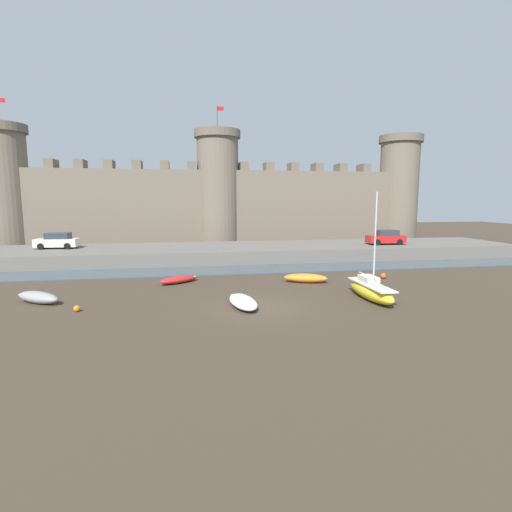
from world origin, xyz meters
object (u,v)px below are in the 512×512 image
Objects in this scene: car_quay_east at (57,241)px; mooring_buoy_mid_mud at (383,276)px; rowboat_near_channel_left at (306,278)px; rowboat_foreground_right at (179,279)px; sailboat_foreground_centre at (371,290)px; car_quay_centre_west at (386,237)px; rowboat_midflat_right at (38,297)px; rowboat_midflat_left at (243,302)px; mooring_buoy_near_shore at (77,309)px.

mooring_buoy_mid_mud is at bearing -25.98° from car_quay_east.
rowboat_foreground_right is (-9.64, 1.47, -0.07)m from rowboat_near_channel_left.
sailboat_foreground_centre reaches higher than car_quay_east.
car_quay_centre_west is 35.00m from car_quay_east.
rowboat_foreground_right is 9.61m from rowboat_midflat_right.
rowboat_foreground_right is 25.02m from car_quay_centre_west.
rowboat_near_channel_left is (-2.56, 5.74, -0.24)m from sailboat_foreground_centre.
rowboat_near_channel_left reaches higher than rowboat_midflat_left.
rowboat_midflat_left reaches higher than mooring_buoy_near_shore.
mooring_buoy_mid_mud is (4.06, 6.12, -0.37)m from sailboat_foreground_centre.
car_quay_centre_west and car_quay_east have the same top height.
car_quay_centre_west reaches higher than mooring_buoy_near_shore.
mooring_buoy_near_shore is 0.09× the size of car_quay_east.
rowboat_foreground_right is at bearing 117.44° from rowboat_midflat_left.
car_quay_centre_west is at bearing 61.68° from mooring_buoy_mid_mud.
rowboat_near_channel_left is 9.75m from rowboat_foreground_right.
mooring_buoy_mid_mud is at bearing -3.83° from rowboat_foreground_right.
car_quay_east reaches higher than rowboat_midflat_left.
sailboat_foreground_centre is at bearing -7.26° from rowboat_midflat_right.
rowboat_midflat_right is at bearing 139.48° from mooring_buoy_near_shore.
sailboat_foreground_centre reaches higher than rowboat_near_channel_left.
rowboat_midflat_left is 1.18× the size of rowboat_foreground_right.
rowboat_near_channel_left is at bearing 19.97° from mooring_buoy_near_shore.
sailboat_foreground_centre is 18.50× the size of mooring_buoy_near_shore.
mooring_buoy_mid_mud is at bearing -118.32° from car_quay_centre_west.
rowboat_midflat_right is at bearing -153.89° from car_quay_centre_west.
car_quay_east is (-6.76, 19.87, 1.97)m from mooring_buoy_near_shore.
rowboat_foreground_right is 0.78× the size of car_quay_centre_west.
rowboat_near_channel_left reaches higher than rowboat_foreground_right.
car_quay_centre_west is 1.00× the size of car_quay_east.
mooring_buoy_near_shore is at bearing 177.01° from rowboat_midflat_left.
mooring_buoy_near_shore is (2.84, -2.43, -0.20)m from rowboat_midflat_right.
rowboat_foreground_right is at bearing 51.40° from mooring_buoy_near_shore.
car_quay_east reaches higher than rowboat_midflat_right.
car_quay_centre_west is (6.31, 11.71, 1.93)m from mooring_buoy_mid_mud.
rowboat_near_channel_left is 0.92× the size of rowboat_midflat_left.
rowboat_foreground_right reaches higher than mooring_buoy_mid_mud.
car_quay_centre_west reaches higher than rowboat_midflat_left.
mooring_buoy_near_shore is at bearing -147.96° from car_quay_centre_west.
mooring_buoy_near_shore is (-21.86, -5.93, -0.05)m from mooring_buoy_mid_mud.
mooring_buoy_near_shore is at bearing -128.60° from rowboat_foreground_right.
rowboat_near_channel_left is 0.84× the size of car_quay_centre_west.
rowboat_near_channel_left is at bearing -136.92° from car_quay_centre_west.
rowboat_near_channel_left is 18.35m from rowboat_midflat_right.
mooring_buoy_mid_mud is at bearing 15.16° from mooring_buoy_near_shore.
mooring_buoy_near_shore is at bearing -40.52° from rowboat_midflat_right.
rowboat_foreground_right is 8.85× the size of mooring_buoy_near_shore.
mooring_buoy_near_shore is 21.08m from car_quay_east.
sailboat_foreground_centre is at bearing -123.56° from mooring_buoy_mid_mud.
rowboat_midflat_left is (-8.30, -0.30, -0.31)m from sailboat_foreground_centre.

